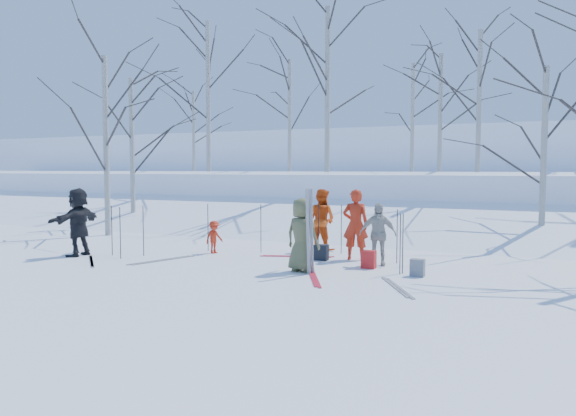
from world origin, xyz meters
The scene contains 41 objects.
ground centered at (0.00, 0.00, 0.00)m, with size 120.00×120.00×0.00m, color white.
snow_ramp centered at (0.00, 7.00, 0.15)m, with size 70.00×9.50×1.40m, color white.
snow_plateau centered at (0.00, 17.00, 1.00)m, with size 70.00×18.00×2.20m, color white.
far_hill centered at (0.00, 38.00, 2.00)m, with size 90.00×30.00×6.00m, color white.
skier_olive_center centered at (1.20, -0.27, 0.84)m, with size 0.82×0.53×1.67m, color brown.
skier_red_north centered at (1.74, 1.87, 0.91)m, with size 0.66×0.43×1.81m, color red.
skier_redor_behind centered at (0.34, 3.00, 0.88)m, with size 0.85×0.67×1.76m, color #D34810.
skier_red_seated centered at (-2.12, 1.22, 0.45)m, with size 0.58×0.33×0.90m, color red.
skier_cream_east centered at (2.50, 1.29, 0.76)m, with size 0.88×0.37×1.51m, color beige.
skier_grey_west centered at (-5.15, -0.72, 0.91)m, with size 1.69×0.54×1.82m, color black.
dog centered at (0.70, 0.69, 0.23)m, with size 0.24×0.54×0.45m, color black.
upright_ski_left centered at (1.47, -0.56, 0.95)m, with size 0.07×0.02×1.90m, color silver.
upright_ski_right centered at (1.51, -0.46, 0.95)m, with size 0.07×0.02×1.90m, color silver.
ski_pair_a centered at (-4.14, -1.29, 0.01)m, with size 1.51×1.46×0.02m, color silver, non-canonical shape.
ski_pair_b centered at (-2.65, -0.39, 0.01)m, with size 0.73×1.88×0.02m, color silver, non-canonical shape.
ski_pair_c centered at (0.19, 1.66, 0.01)m, with size 1.86×0.80×0.02m, color red, non-canonical shape.
ski_pair_d centered at (1.75, -0.89, 0.01)m, with size 1.05×1.78×0.02m, color red, non-canonical shape.
ski_pair_e centered at (3.58, -1.05, 0.01)m, with size 1.12×1.75×0.02m, color silver, non-canonical shape.
ski_pole_a centered at (-4.41, -0.27, 0.67)m, with size 0.02×0.02×1.34m, color black.
ski_pole_b centered at (-3.82, -0.59, 0.67)m, with size 0.02×0.02×1.34m, color black.
ski_pole_c centered at (-2.52, 1.52, 0.67)m, with size 0.02×0.02×1.34m, color black.
ski_pole_d centered at (-3.58, 0.02, 0.67)m, with size 0.02×0.02×1.34m, color black.
ski_pole_e centered at (1.06, 2.67, 0.67)m, with size 0.02×0.02×1.34m, color black.
ski_pole_f centered at (-1.03, 1.90, 0.67)m, with size 0.02×0.02×1.34m, color black.
ski_pole_g centered at (3.28, 0.37, 0.67)m, with size 0.02×0.02×1.34m, color black.
ski_pole_h centered at (2.85, 1.76, 0.67)m, with size 0.02×0.02×1.34m, color black.
ski_pole_i centered at (3.30, 0.50, 0.67)m, with size 0.02×0.02×1.34m, color black.
ski_pole_j centered at (0.51, 2.37, 0.67)m, with size 0.02×0.02×1.34m, color black.
backpack_red centered at (2.43, 0.79, 0.21)m, with size 0.32×0.22×0.42m, color red.
backpack_grey centered at (3.68, 0.29, 0.19)m, with size 0.30×0.20×0.38m, color slate.
backpack_dark centered at (0.98, 1.41, 0.20)m, with size 0.34×0.24×0.40m, color black.
birch_plateau_b centered at (2.03, 11.58, 4.58)m, with size 3.94×3.94×4.77m, color silver, non-canonical shape.
birch_plateau_c centered at (-8.33, 10.37, 5.65)m, with size 5.43×5.43×6.90m, color silver, non-canonical shape.
birch_plateau_e centered at (3.67, 10.35, 4.83)m, with size 4.29×4.29×5.27m, color silver, non-canonical shape.
birch_plateau_f centered at (-11.50, 13.71, 4.36)m, with size 3.62×3.62×4.32m, color silver, non-canonical shape.
birch_plateau_g centered at (-5.58, 13.39, 4.94)m, with size 4.43×4.43×5.47m, color silver, non-canonical shape.
birch_plateau_h centered at (-0.06, 15.74, 4.82)m, with size 4.27×4.27×5.24m, color silver, non-canonical shape.
birch_plateau_i centered at (-2.13, 9.69, 5.53)m, with size 5.26×5.26×6.65m, color silver, non-canonical shape.
birch_edge_a centered at (-7.80, 3.18, 3.10)m, with size 4.94×4.94×6.20m, color silver, non-canonical shape.
birch_edge_d centered at (-9.10, 5.99, 2.97)m, with size 4.75×4.75×5.93m, color silver, non-canonical shape.
birch_edge_e centered at (5.99, 6.35, 2.65)m, with size 4.32×4.32×5.31m, color silver, non-canonical shape.
Camera 1 is at (6.32, -11.75, 2.33)m, focal length 35.00 mm.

